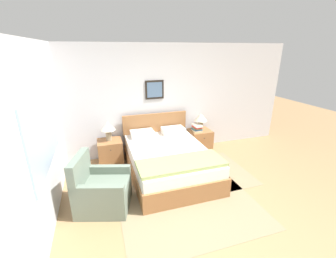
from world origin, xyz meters
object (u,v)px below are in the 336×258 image
object	(u,v)px
table_lamp_near_window	(108,127)
table_lamp_by_door	(201,118)
armchair	(101,191)
bed	(169,160)
nightstand_by_door	(200,140)
nightstand_near_window	(110,152)

from	to	relation	value
table_lamp_near_window	table_lamp_by_door	distance (m)	2.23
armchair	table_lamp_by_door	size ratio (longest dim) A/B	2.22
bed	nightstand_by_door	distance (m)	1.39
nightstand_near_window	table_lamp_by_door	xyz separation A→B (m)	(2.23, 0.02, 0.58)
nightstand_by_door	table_lamp_by_door	xyz separation A→B (m)	(0.01, 0.02, 0.58)
table_lamp_near_window	bed	bearing A→B (deg)	-37.93
armchair	nightstand_by_door	size ratio (longest dim) A/B	1.79
bed	armchair	xyz separation A→B (m)	(-1.37, -0.69, 0.00)
bed	table_lamp_by_door	xyz separation A→B (m)	(1.12, 0.87, 0.54)
nightstand_by_door	table_lamp_by_door	bearing A→B (deg)	72.25
nightstand_near_window	nightstand_by_door	bearing A→B (deg)	0.00
bed	table_lamp_near_window	world-z (taller)	bed
bed	nightstand_near_window	xyz separation A→B (m)	(-1.11, 0.84, -0.03)
nightstand_by_door	table_lamp_by_door	world-z (taller)	table_lamp_by_door
table_lamp_by_door	armchair	bearing A→B (deg)	-147.98
nightstand_near_window	table_lamp_near_window	distance (m)	0.58
bed	nightstand_near_window	size ratio (longest dim) A/B	4.04
table_lamp_near_window	table_lamp_by_door	world-z (taller)	same
armchair	table_lamp_by_door	distance (m)	2.98
bed	table_lamp_by_door	distance (m)	1.52
nightstand_near_window	armchair	bearing A→B (deg)	-99.56
nightstand_near_window	nightstand_by_door	world-z (taller)	same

